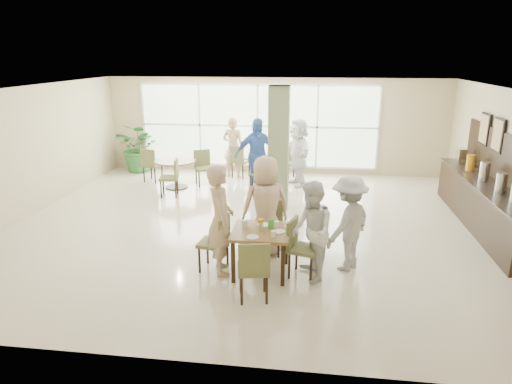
# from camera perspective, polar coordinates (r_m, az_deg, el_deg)

# --- Properties ---
(ground) EXTENTS (10.00, 10.00, 0.00)m
(ground) POSITION_cam_1_polar(r_m,az_deg,el_deg) (9.62, -0.25, -4.15)
(ground) COLOR beige
(ground) RESTS_ON ground
(room_shell) EXTENTS (10.00, 10.00, 10.00)m
(room_shell) POSITION_cam_1_polar(r_m,az_deg,el_deg) (9.14, -0.26, 5.85)
(room_shell) COLOR white
(room_shell) RESTS_ON ground
(window_bank) EXTENTS (7.00, 0.04, 7.00)m
(window_bank) POSITION_cam_1_polar(r_m,az_deg,el_deg) (13.62, 0.19, 8.25)
(window_bank) COLOR silver
(window_bank) RESTS_ON ground
(column) EXTENTS (0.45, 0.45, 2.80)m
(column) POSITION_cam_1_polar(r_m,az_deg,el_deg) (10.33, 2.85, 5.41)
(column) COLOR #5D6848
(column) RESTS_ON ground
(main_table) EXTENTS (0.92, 0.92, 0.75)m
(main_table) POSITION_cam_1_polar(r_m,az_deg,el_deg) (7.36, 0.63, -5.50)
(main_table) COLOR brown
(main_table) RESTS_ON ground
(round_table_left) EXTENTS (1.09, 1.09, 0.75)m
(round_table_left) POSITION_cam_1_polar(r_m,az_deg,el_deg) (12.32, -10.02, 3.12)
(round_table_left) COLOR brown
(round_table_left) RESTS_ON ground
(round_table_right) EXTENTS (1.15, 1.15, 0.75)m
(round_table_right) POSITION_cam_1_polar(r_m,az_deg,el_deg) (12.62, 0.99, 3.76)
(round_table_right) COLOR brown
(round_table_right) RESTS_ON ground
(chairs_main_table) EXTENTS (2.02, 2.11, 0.95)m
(chairs_main_table) POSITION_cam_1_polar(r_m,az_deg,el_deg) (7.43, 0.51, -6.78)
(chairs_main_table) COLOR brown
(chairs_main_table) RESTS_ON ground
(chairs_table_left) EXTENTS (2.09, 1.81, 0.95)m
(chairs_table_left) POSITION_cam_1_polar(r_m,az_deg,el_deg) (12.38, -10.09, 2.72)
(chairs_table_left) COLOR brown
(chairs_table_left) RESTS_ON ground
(chairs_table_right) EXTENTS (2.07, 1.80, 0.95)m
(chairs_table_right) POSITION_cam_1_polar(r_m,az_deg,el_deg) (12.68, 0.97, 3.33)
(chairs_table_right) COLOR brown
(chairs_table_right) RESTS_ON ground
(tabletop_clutter) EXTENTS (0.72, 0.75, 0.21)m
(tabletop_clutter) POSITION_cam_1_polar(r_m,az_deg,el_deg) (7.30, 1.02, -4.39)
(tabletop_clutter) COLOR white
(tabletop_clutter) RESTS_ON main_table
(buffet_counter) EXTENTS (0.64, 4.70, 1.95)m
(buffet_counter) POSITION_cam_1_polar(r_m,az_deg,el_deg) (10.44, 26.66, -1.10)
(buffet_counter) COLOR black
(buffet_counter) RESTS_ON ground
(framed_art_a) EXTENTS (0.05, 0.55, 0.70)m
(framed_art_a) POSITION_cam_1_polar(r_m,az_deg,el_deg) (10.69, 28.01, 6.30)
(framed_art_a) COLOR black
(framed_art_a) RESTS_ON ground
(framed_art_b) EXTENTS (0.05, 0.55, 0.70)m
(framed_art_b) POSITION_cam_1_polar(r_m,az_deg,el_deg) (11.44, 26.68, 7.06)
(framed_art_b) COLOR black
(framed_art_b) RESTS_ON ground
(potted_plant) EXTENTS (1.71, 1.71, 1.48)m
(potted_plant) POSITION_cam_1_polar(r_m,az_deg,el_deg) (14.24, -14.35, 5.41)
(potted_plant) COLOR #27612C
(potted_plant) RESTS_ON ground
(teen_left) EXTENTS (0.63, 0.77, 1.81)m
(teen_left) POSITION_cam_1_polar(r_m,az_deg,el_deg) (7.34, -4.47, -3.51)
(teen_left) COLOR tan
(teen_left) RESTS_ON ground
(teen_far) EXTENTS (0.99, 0.78, 1.79)m
(teen_far) POSITION_cam_1_polar(r_m,az_deg,el_deg) (7.99, 1.22, -1.81)
(teen_far) COLOR tan
(teen_far) RESTS_ON ground
(teen_right) EXTENTS (0.80, 0.92, 1.61)m
(teen_right) POSITION_cam_1_polar(r_m,az_deg,el_deg) (7.17, 6.92, -4.94)
(teen_right) COLOR white
(teen_right) RESTS_ON ground
(teen_standing) EXTENTS (1.09, 1.19, 1.61)m
(teen_standing) POSITION_cam_1_polar(r_m,az_deg,el_deg) (7.62, 11.50, -3.83)
(teen_standing) COLOR #A8A8AA
(teen_standing) RESTS_ON ground
(adult_a) EXTENTS (1.27, 0.98, 1.92)m
(adult_a) POSITION_cam_1_polar(r_m,az_deg,el_deg) (11.68, 0.08, 4.59)
(adult_a) COLOR #3D6AB8
(adult_a) RESTS_ON ground
(adult_b) EXTENTS (1.35, 1.83, 1.81)m
(adult_b) POSITION_cam_1_polar(r_m,az_deg,el_deg) (12.38, 5.29, 4.96)
(adult_b) COLOR white
(adult_b) RESTS_ON ground
(adult_standing) EXTENTS (0.70, 0.52, 1.75)m
(adult_standing) POSITION_cam_1_polar(r_m,az_deg,el_deg) (13.18, -2.88, 5.60)
(adult_standing) COLOR tan
(adult_standing) RESTS_ON ground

